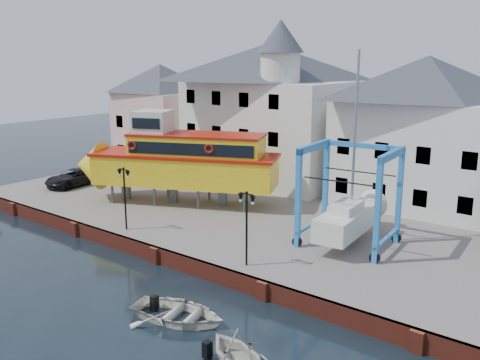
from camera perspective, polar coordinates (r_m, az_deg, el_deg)
The scene contains 12 objects.
ground at distance 33.02m, azimuth -9.00°, elevation -8.74°, with size 140.00×140.00×0.00m, color #17232C.
hardstanding at distance 40.66m, azimuth 2.37°, elevation -3.58°, with size 44.00×22.00×1.00m, color #605B59.
quay_wall at distance 32.90m, azimuth -8.90°, elevation -7.88°, with size 44.00×0.47×1.00m.
building_pink at distance 56.42m, azimuth -8.39°, elevation 6.90°, with size 8.00×7.00×10.30m.
building_white_main at distance 48.01m, azimuth 2.90°, elevation 7.36°, with size 14.00×8.30×14.00m.
building_white_right at distance 42.30m, azimuth 18.96°, elevation 4.84°, with size 12.00×8.00×11.20m.
lamp_post_left at distance 35.40m, azimuth -12.25°, elevation -0.28°, with size 1.12×0.32×4.20m.
lamp_post_right at distance 28.64m, azimuth 0.71°, elevation -3.19°, with size 1.12×0.32×4.20m.
tour_boat at distance 41.41m, azimuth -7.17°, elevation 2.13°, with size 16.48×10.24×7.11m.
travel_lift at distance 33.42m, azimuth 11.94°, elevation -3.26°, with size 5.76×7.80×11.56m.
van at distance 49.10m, azimuth -17.30°, elevation 0.25°, with size 2.40×5.20×1.45m, color black.
motorboat_b at distance 26.36m, azimuth -6.62°, elevation -14.61°, with size 3.37×4.72×0.98m, color silver.
Camera 1 is at (22.66, -20.63, 12.30)m, focal length 40.00 mm.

